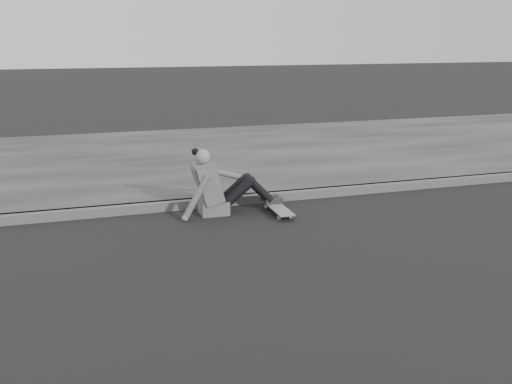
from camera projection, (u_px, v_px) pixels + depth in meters
ground at (427, 261)px, 5.88m from camera, size 80.00×80.00×0.00m
curb at (325, 192)px, 8.24m from camera, size 24.00×0.16×0.12m
sidewalk at (261, 153)px, 11.02m from camera, size 24.00×6.00×0.12m
skateboard at (278, 208)px, 7.44m from camera, size 0.20×0.78×0.09m
seated_woman at (218, 186)px, 7.38m from camera, size 1.38×0.46×0.88m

